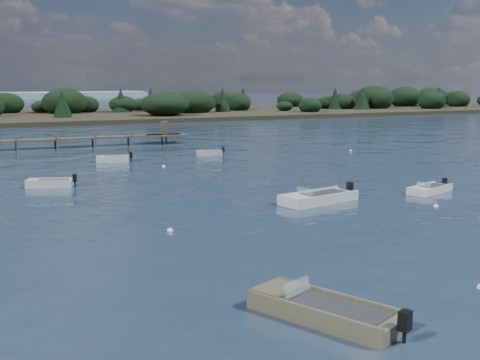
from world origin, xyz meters
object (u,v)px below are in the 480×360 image
dinghy_mid_white_b (430,191)px  dinghy_near_olive (324,314)px  dinghy_mid_white_a (318,200)px  tender_far_grey_b (209,154)px  tender_far_white (113,160)px  tender_far_grey (50,185)px

dinghy_mid_white_b → dinghy_near_olive: dinghy_near_olive is taller
dinghy_mid_white_a → dinghy_near_olive: bearing=-121.0°
dinghy_mid_white_b → tender_far_grey_b: dinghy_mid_white_b is taller
tender_far_white → tender_far_grey: size_ratio=0.95×
dinghy_near_olive → dinghy_mid_white_a: dinghy_near_olive is taller
dinghy_near_olive → tender_far_grey_b: dinghy_near_olive is taller
tender_far_grey_b → dinghy_mid_white_a: dinghy_mid_white_a is taller
dinghy_mid_white_a → tender_far_grey: bearing=139.4°
tender_far_white → tender_far_grey: 13.40m
tender_far_white → tender_far_grey_b: tender_far_white is taller
dinghy_near_olive → dinghy_mid_white_a: size_ratio=0.95×
tender_far_grey → dinghy_near_olive: size_ratio=0.66×
dinghy_mid_white_a → dinghy_mid_white_b: bearing=-2.0°
tender_far_white → dinghy_mid_white_a: 25.43m
dinghy_near_olive → tender_far_grey: bearing=100.1°
tender_far_grey_b → dinghy_near_olive: bearing=-106.4°
tender_far_white → dinghy_mid_white_a: dinghy_mid_white_a is taller
tender_far_grey → tender_far_grey_b: bearing=35.4°
tender_far_grey → dinghy_mid_white_a: 19.76m
dinghy_near_olive → dinghy_mid_white_a: bearing=59.0°
dinghy_near_olive → dinghy_mid_white_a: 19.04m
tender_far_grey → tender_far_white: bearing=57.8°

